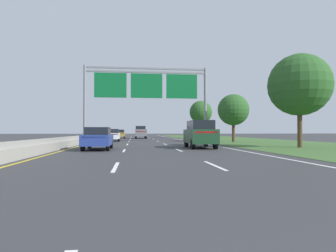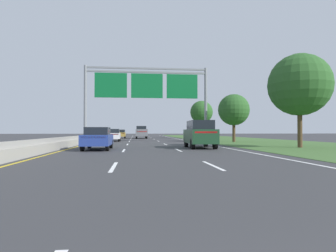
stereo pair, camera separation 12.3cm
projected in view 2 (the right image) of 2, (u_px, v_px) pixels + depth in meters
ground_plane at (144, 142)px, 35.20m from camera, size 220.00×220.00×0.00m
lane_striping at (145, 142)px, 34.75m from camera, size 11.96×106.00×0.01m
grass_verge_right at (256, 141)px, 36.73m from camera, size 14.00×110.00×0.02m
median_barrier_concrete at (88, 139)px, 34.49m from camera, size 0.60×110.00×0.85m
overhead_sign_gantry at (147, 89)px, 35.66m from camera, size 15.06×0.42×9.20m
pickup_truck_grey at (141, 132)px, 51.52m from camera, size 2.01×5.40×2.20m
car_white_left_lane_sedan at (113, 135)px, 37.45m from camera, size 1.94×4.45×1.57m
car_darkgreen_right_lane_suv at (200, 134)px, 22.61m from camera, size 2.02×4.75×2.11m
car_gold_left_lane_sedan at (121, 134)px, 53.64m from camera, size 1.91×4.44×1.57m
car_blue_left_lane_sedan at (98, 138)px, 20.56m from camera, size 1.83×4.40×1.57m
roadside_tree_near at (300, 85)px, 23.03m from camera, size 4.88×4.88×7.40m
roadside_tree_mid at (234, 110)px, 34.96m from camera, size 3.74×3.74×5.72m
roadside_tree_far at (201, 112)px, 52.09m from camera, size 4.01×4.01×6.70m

